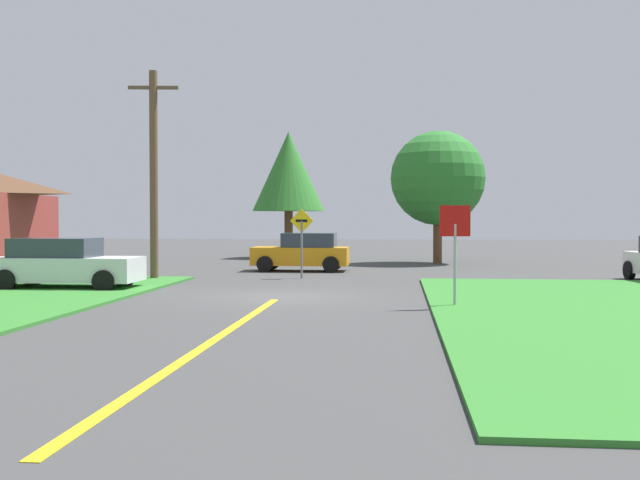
{
  "coord_description": "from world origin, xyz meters",
  "views": [
    {
      "loc": [
        3.35,
        -21.61,
        2.24
      ],
      "look_at": [
        0.93,
        2.13,
        1.56
      ],
      "focal_mm": 42.82,
      "sensor_mm": 36.0,
      "label": 1
    }
  ],
  "objects_px": {
    "car_approaching_junction": "(303,252)",
    "direction_sign": "(302,235)",
    "oak_tree_left": "(438,178)",
    "stop_sign": "(455,235)",
    "utility_pole_mid": "(154,172)",
    "pine_tree_center": "(289,172)",
    "parked_car_near_building": "(64,264)"
  },
  "relations": [
    {
      "from": "direction_sign",
      "to": "stop_sign",
      "type": "bearing_deg",
      "value": -60.89
    },
    {
      "from": "parked_car_near_building",
      "to": "utility_pole_mid",
      "type": "distance_m",
      "value": 5.22
    },
    {
      "from": "parked_car_near_building",
      "to": "car_approaching_junction",
      "type": "xyz_separation_m",
      "value": [
        6.48,
        9.04,
        -0.0
      ]
    },
    {
      "from": "parked_car_near_building",
      "to": "oak_tree_left",
      "type": "xyz_separation_m",
      "value": [
        12.47,
        15.35,
        3.43
      ]
    },
    {
      "from": "stop_sign",
      "to": "direction_sign",
      "type": "xyz_separation_m",
      "value": [
        -4.99,
        8.97,
        -0.2
      ]
    },
    {
      "from": "car_approaching_junction",
      "to": "direction_sign",
      "type": "xyz_separation_m",
      "value": [
        0.44,
        -3.89,
        0.82
      ]
    },
    {
      "from": "utility_pole_mid",
      "to": "parked_car_near_building",
      "type": "bearing_deg",
      "value": -113.65
    },
    {
      "from": "stop_sign",
      "to": "car_approaching_junction",
      "type": "height_order",
      "value": "stop_sign"
    },
    {
      "from": "car_approaching_junction",
      "to": "direction_sign",
      "type": "bearing_deg",
      "value": 97.02
    },
    {
      "from": "utility_pole_mid",
      "to": "oak_tree_left",
      "type": "distance_m",
      "value": 15.77
    },
    {
      "from": "stop_sign",
      "to": "car_approaching_junction",
      "type": "xyz_separation_m",
      "value": [
        -5.43,
        12.85,
        -1.01
      ]
    },
    {
      "from": "oak_tree_left",
      "to": "parked_car_near_building",
      "type": "bearing_deg",
      "value": -129.1
    },
    {
      "from": "utility_pole_mid",
      "to": "direction_sign",
      "type": "relative_size",
      "value": 2.91
    },
    {
      "from": "direction_sign",
      "to": "pine_tree_center",
      "type": "height_order",
      "value": "pine_tree_center"
    },
    {
      "from": "parked_car_near_building",
      "to": "oak_tree_left",
      "type": "relative_size",
      "value": 0.7
    },
    {
      "from": "stop_sign",
      "to": "car_approaching_junction",
      "type": "distance_m",
      "value": 13.99
    },
    {
      "from": "pine_tree_center",
      "to": "parked_car_near_building",
      "type": "bearing_deg",
      "value": -102.26
    },
    {
      "from": "utility_pole_mid",
      "to": "oak_tree_left",
      "type": "bearing_deg",
      "value": 46.83
    },
    {
      "from": "parked_car_near_building",
      "to": "oak_tree_left",
      "type": "bearing_deg",
      "value": 50.52
    },
    {
      "from": "car_approaching_junction",
      "to": "oak_tree_left",
      "type": "distance_m",
      "value": 9.35
    },
    {
      "from": "direction_sign",
      "to": "car_approaching_junction",
      "type": "bearing_deg",
      "value": 96.48
    },
    {
      "from": "oak_tree_left",
      "to": "pine_tree_center",
      "type": "relative_size",
      "value": 0.92
    },
    {
      "from": "stop_sign",
      "to": "car_approaching_junction",
      "type": "relative_size",
      "value": 0.63
    },
    {
      "from": "parked_car_near_building",
      "to": "pine_tree_center",
      "type": "height_order",
      "value": "pine_tree_center"
    },
    {
      "from": "car_approaching_junction",
      "to": "pine_tree_center",
      "type": "relative_size",
      "value": 0.57
    },
    {
      "from": "direction_sign",
      "to": "oak_tree_left",
      "type": "relative_size",
      "value": 0.39
    },
    {
      "from": "utility_pole_mid",
      "to": "stop_sign",
      "type": "bearing_deg",
      "value": -36.83
    },
    {
      "from": "parked_car_near_building",
      "to": "car_approaching_junction",
      "type": "relative_size",
      "value": 1.13
    },
    {
      "from": "parked_car_near_building",
      "to": "utility_pole_mid",
      "type": "bearing_deg",
      "value": 65.97
    },
    {
      "from": "stop_sign",
      "to": "utility_pole_mid",
      "type": "distance_m",
      "value": 12.95
    },
    {
      "from": "parked_car_near_building",
      "to": "direction_sign",
      "type": "xyz_separation_m",
      "value": [
        6.92,
        5.15,
        0.81
      ]
    },
    {
      "from": "direction_sign",
      "to": "pine_tree_center",
      "type": "bearing_deg",
      "value": 100.06
    }
  ]
}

